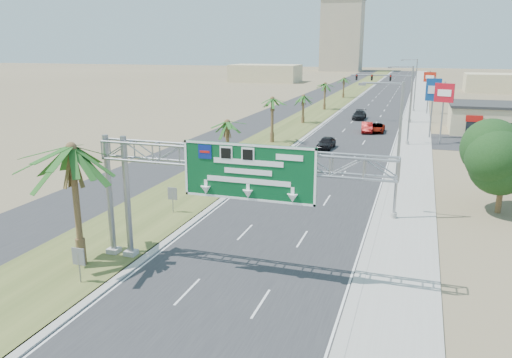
{
  "coord_description": "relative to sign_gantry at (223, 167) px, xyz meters",
  "views": [
    {
      "loc": [
        8.71,
        -14.2,
        12.33
      ],
      "look_at": [
        -0.81,
        14.77,
        4.2
      ],
      "focal_mm": 35.0,
      "sensor_mm": 36.0,
      "label": 1
    }
  ],
  "objects": [
    {
      "name": "building_distant_right",
      "position": [
        31.06,
        130.07,
        -3.56
      ],
      "size": [
        20.0,
        12.0,
        5.0
      ],
      "primitive_type": "cube",
      "color": "#C6B486",
      "rests_on": "ground"
    },
    {
      "name": "sidewalk_right",
      "position": [
        9.56,
        100.07,
        -6.01
      ],
      "size": [
        4.0,
        300.0,
        0.1
      ],
      "primitive_type": "cube",
      "color": "#9E9B93",
      "rests_on": "ground"
    },
    {
      "name": "oak_near",
      "position": [
        16.06,
        16.07,
        -1.53
      ],
      "size": [
        4.5,
        4.5,
        6.8
      ],
      "color": "brown",
      "rests_on": "ground"
    },
    {
      "name": "palm_row_d",
      "position": [
        -8.44,
        56.07,
        -1.64
      ],
      "size": [
        3.99,
        3.99,
        5.45
      ],
      "color": "brown",
      "rests_on": "ground"
    },
    {
      "name": "car_left_lane",
      "position": [
        -0.95,
        36.49,
        -5.32
      ],
      "size": [
        2.03,
        4.42,
        1.47
      ],
      "primitive_type": "imported",
      "rotation": [
        0.0,
        0.0,
        -0.07
      ],
      "color": "black",
      "rests_on": "ground"
    },
    {
      "name": "streetlight_mid",
      "position": [
        8.36,
        42.07,
        -1.36
      ],
      "size": [
        3.27,
        0.44,
        10.0
      ],
      "color": "gray",
      "rests_on": "ground"
    },
    {
      "name": "palm_row_f",
      "position": [
        -8.44,
        100.07,
        -1.35
      ],
      "size": [
        3.99,
        3.99,
        5.75
      ],
      "color": "brown",
      "rests_on": "ground"
    },
    {
      "name": "palm_row_b",
      "position": [
        -8.44,
        22.07,
        -1.16
      ],
      "size": [
        3.99,
        3.99,
        5.95
      ],
      "color": "brown",
      "rests_on": "ground"
    },
    {
      "name": "car_far",
      "position": [
        -0.18,
        63.84,
        -5.31
      ],
      "size": [
        2.11,
        5.17,
        1.5
      ],
      "primitive_type": "imported",
      "rotation": [
        0.0,
        0.0,
        -0.0
      ],
      "color": "black",
      "rests_on": "ground"
    },
    {
      "name": "median_grass",
      "position": [
        -8.94,
        100.07,
        -6.0
      ],
      "size": [
        7.0,
        300.0,
        0.12
      ],
      "primitive_type": "cube",
      "color": "#455224",
      "rests_on": "ground"
    },
    {
      "name": "car_mid_lane",
      "position": [
        2.56,
        50.24,
        -5.3
      ],
      "size": [
        2.08,
        4.74,
        1.52
      ],
      "primitive_type": "imported",
      "rotation": [
        0.0,
        0.0,
        0.11
      ],
      "color": "#650908",
      "rests_on": "ground"
    },
    {
      "name": "palm_row_c",
      "position": [
        -8.44,
        38.07,
        -0.39
      ],
      "size": [
        3.99,
        3.99,
        6.75
      ],
      "color": "brown",
      "rests_on": "ground"
    },
    {
      "name": "pole_sign_red_far",
      "position": [
        11.04,
        75.04,
        0.19
      ],
      "size": [
        2.17,
        1.04,
        7.94
      ],
      "color": "gray",
      "rests_on": "ground"
    },
    {
      "name": "road",
      "position": [
        1.06,
        100.07,
        -6.05
      ],
      "size": [
        12.0,
        300.0,
        0.02
      ],
      "primitive_type": "cube",
      "color": "#28282B",
      "rests_on": "ground"
    },
    {
      "name": "median_signback_a",
      "position": [
        -6.74,
        -3.93,
        -4.61
      ],
      "size": [
        0.75,
        0.08,
        2.08
      ],
      "color": "gray",
      "rests_on": "ground"
    },
    {
      "name": "palm_near",
      "position": [
        -8.14,
        -1.93,
        0.87
      ],
      "size": [
        5.7,
        5.7,
        8.35
      ],
      "color": "brown",
      "rests_on": "ground"
    },
    {
      "name": "pole_sign_red_near",
      "position": [
        12.55,
        44.15,
        0.16
      ],
      "size": [
        2.38,
        1.0,
        8.01
      ],
      "color": "gray",
      "rests_on": "ground"
    },
    {
      "name": "streetlight_near",
      "position": [
        8.36,
        12.07,
        -1.36
      ],
      "size": [
        3.27,
        0.44,
        10.0
      ],
      "color": "gray",
      "rests_on": "ground"
    },
    {
      "name": "signal_mast",
      "position": [
        6.23,
        62.05,
        -1.21
      ],
      "size": [
        10.28,
        0.71,
        8.0
      ],
      "color": "gray",
      "rests_on": "ground"
    },
    {
      "name": "building_distant_left",
      "position": [
        -43.94,
        150.07,
        -3.06
      ],
      "size": [
        24.0,
        14.0,
        6.0
      ],
      "primitive_type": "cube",
      "color": "#C6B486",
      "rests_on": "ground"
    },
    {
      "name": "car_right_lane",
      "position": [
        3.94,
        50.9,
        -5.41
      ],
      "size": [
        2.22,
        4.67,
        1.29
      ],
      "primitive_type": "imported",
      "rotation": [
        0.0,
        0.0,
        0.02
      ],
      "color": "gray",
      "rests_on": "ground"
    },
    {
      "name": "tower_distant",
      "position": [
        -30.94,
        240.07,
        11.44
      ],
      "size": [
        20.0,
        16.0,
        35.0
      ],
      "primitive_type": "cube",
      "color": "tan",
      "rests_on": "ground"
    },
    {
      "name": "pole_sign_blue",
      "position": [
        11.3,
        48.36,
        0.21
      ],
      "size": [
        2.01,
        0.42,
        8.34
      ],
      "color": "gray",
      "rests_on": "ground"
    },
    {
      "name": "streetlight_far",
      "position": [
        8.36,
        78.07,
        -1.36
      ],
      "size": [
        3.27,
        0.44,
        10.0
      ],
      "color": "gray",
      "rests_on": "ground"
    },
    {
      "name": "opposing_road",
      "position": [
        -15.94,
        100.07,
        -6.05
      ],
      "size": [
        8.0,
        300.0,
        0.02
      ],
      "primitive_type": "cube",
      "color": "#28282B",
      "rests_on": "ground"
    },
    {
      "name": "median_signback_b",
      "position": [
        -7.44,
        8.07,
        -4.61
      ],
      "size": [
        0.75,
        0.08,
        2.08
      ],
      "color": "gray",
      "rests_on": "ground"
    },
    {
      "name": "palm_row_e",
      "position": [
        -8.44,
        75.07,
        -0.97
      ],
      "size": [
        3.99,
        3.99,
        6.15
      ],
      "color": "brown",
      "rests_on": "ground"
    },
    {
      "name": "sign_gantry",
      "position": [
        0.0,
        0.0,
        0.0
      ],
      "size": [
        16.75,
        1.24,
        7.5
      ],
      "color": "gray",
      "rests_on": "ground"
    }
  ]
}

